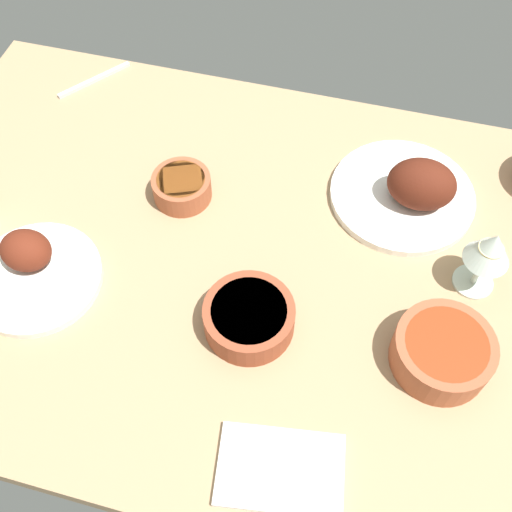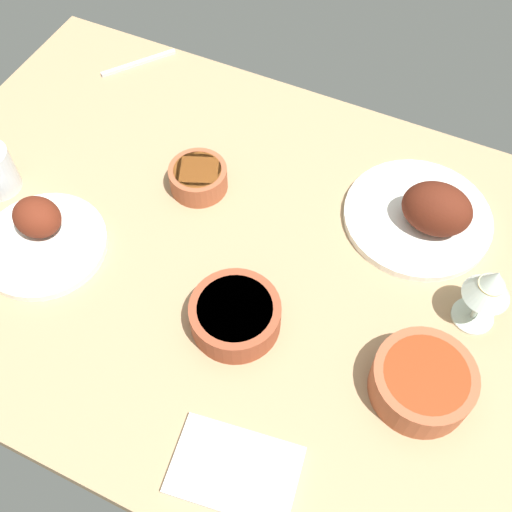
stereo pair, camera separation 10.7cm
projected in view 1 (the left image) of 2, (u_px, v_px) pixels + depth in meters
The scene contains 9 objects.
dining_table at pixel (256, 268), 110.82cm from camera, with size 140.00×90.00×4.00cm, color tan.
plate_near_viewer at pixel (411, 190), 113.92cm from camera, with size 27.17×27.17×10.80cm.
plate_center_main at pixel (33, 268), 105.81cm from camera, with size 22.63×22.63×8.32cm.
bowl_sauce at pixel (443, 351), 95.94cm from camera, with size 15.71×15.71×6.36cm.
bowl_soup at pixel (182, 186), 115.27cm from camera, with size 11.03×11.03×4.89cm.
bowl_potatoes at pixel (249, 317), 99.78cm from camera, with size 14.94×14.94×5.45cm.
wine_glass at pixel (490, 251), 98.56cm from camera, with size 7.60×7.60×14.00cm.
folded_napkin at pixel (280, 470), 88.81cm from camera, with size 18.24×11.94×1.20cm, color white.
spoon_loose at pixel (94, 80), 134.88cm from camera, with size 17.55×0.90×0.80cm, color silver.
Camera 1 is at (15.07, -57.24, 95.71)cm, focal length 43.27 mm.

